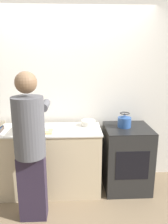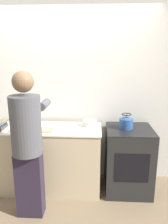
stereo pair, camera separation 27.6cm
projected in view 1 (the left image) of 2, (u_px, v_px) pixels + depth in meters
name	position (u px, v px, depth m)	size (l,w,h in m)	color
ground_plane	(65.00, 201.00, 2.85)	(12.00, 12.00, 0.00)	#7A664C
wall_back	(64.00, 94.00, 3.18)	(8.00, 0.05, 2.60)	silver
counter	(39.00, 160.00, 2.99)	(1.68, 0.58, 0.90)	#C6B28E
oven	(126.00, 158.00, 3.07)	(0.62, 0.61, 0.90)	black
person	(30.00, 143.00, 2.36)	(0.38, 0.61, 1.69)	#292032
cutting_board	(38.00, 132.00, 2.76)	(0.38, 0.19, 0.02)	tan
knife	(40.00, 130.00, 2.79)	(0.20, 0.07, 0.01)	silver
kettle	(124.00, 121.00, 2.95)	(0.18, 0.18, 0.20)	#284C8C
bowl_prep	(88.00, 123.00, 3.01)	(0.19, 0.19, 0.08)	silver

